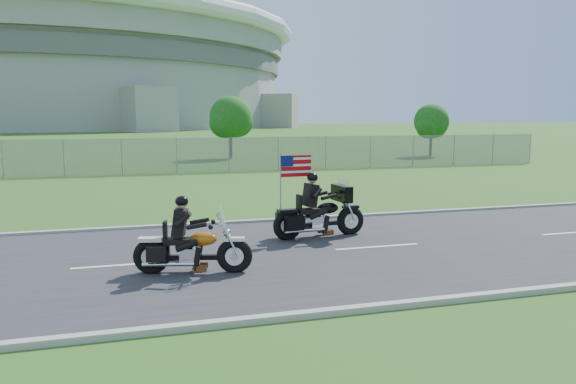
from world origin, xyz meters
name	(u,v)px	position (x,y,z in m)	size (l,w,h in m)	color
ground	(216,260)	(0.00, 0.00, 0.00)	(420.00, 420.00, 0.00)	#33531A
road	(216,259)	(0.00, 0.00, 0.02)	(120.00, 8.00, 0.04)	#28282B
curb_north	(194,225)	(0.00, 4.05, 0.05)	(120.00, 0.18, 0.12)	#9E9B93
curb_south	(257,320)	(0.00, -4.05, 0.05)	(120.00, 0.18, 0.12)	#9E9B93
fence	(64,158)	(-5.00, 20.00, 1.00)	(60.00, 0.03, 2.00)	gray
stadium	(56,74)	(-20.00, 170.00, 15.58)	(140.40, 140.40, 29.20)	#A3A099
tree_fence_near	(231,119)	(6.04, 30.04, 2.97)	(3.52, 3.28, 4.75)	#382316
tree_fence_far	(432,123)	(22.04, 28.03, 2.64)	(3.08, 2.87, 4.20)	#382316
motorcycle_lead	(191,250)	(-0.68, -0.99, 0.52)	(2.42, 0.98, 1.65)	black
motorcycle_follow	(319,216)	(3.02, 1.52, 0.61)	(2.65, 0.89, 2.21)	black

